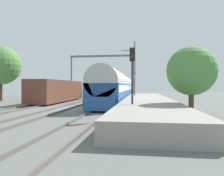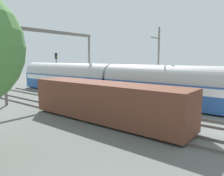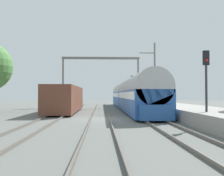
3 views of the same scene
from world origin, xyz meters
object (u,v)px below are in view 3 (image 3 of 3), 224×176
at_px(passenger_train, 130,94).
at_px(person_crossing, 136,100).
at_px(catenary_gantry, 101,71).
at_px(freight_car, 66,99).
at_px(railway_signal_far, 132,86).
at_px(railway_signal_near, 206,78).

height_order(passenger_train, person_crossing, passenger_train).
bearing_deg(catenary_gantry, person_crossing, 12.24).
relative_size(freight_car, catenary_gantry, 1.07).
height_order(passenger_train, freight_car, passenger_train).
relative_size(person_crossing, railway_signal_far, 0.31).
distance_m(passenger_train, railway_signal_far, 13.13).
distance_m(passenger_train, freight_car, 9.62).
height_order(person_crossing, railway_signal_far, railway_signal_far).
height_order(freight_car, person_crossing, freight_car).
distance_m(railway_signal_near, railway_signal_far, 31.36).
bearing_deg(freight_car, catenary_gantry, 70.93).
bearing_deg(person_crossing, railway_signal_near, -73.67).
height_order(railway_signal_far, catenary_gantry, catenary_gantry).
relative_size(passenger_train, railway_signal_far, 5.98).
xyz_separation_m(person_crossing, railway_signal_far, (0.15, 6.09, 2.46)).
relative_size(freight_car, person_crossing, 7.51).
distance_m(passenger_train, catenary_gantry, 7.71).
xyz_separation_m(railway_signal_near, catenary_gantry, (-6.52, 24.03, 2.59)).
xyz_separation_m(passenger_train, freight_car, (-7.77, -5.65, -0.50)).
bearing_deg(railway_signal_near, freight_car, 129.12).
bearing_deg(passenger_train, person_crossing, 75.46).
bearing_deg(freight_car, person_crossing, 52.57).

